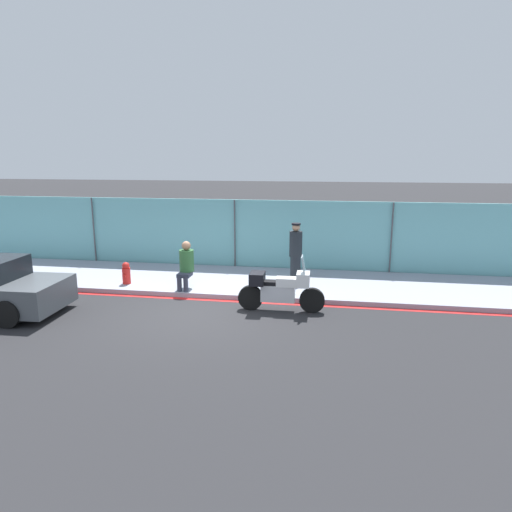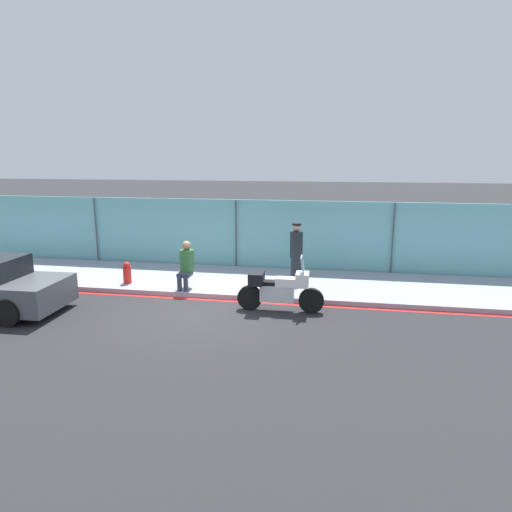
{
  "view_description": "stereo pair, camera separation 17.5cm",
  "coord_description": "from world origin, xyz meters",
  "views": [
    {
      "loc": [
        3.16,
        -10.42,
        3.84
      ],
      "look_at": [
        1.16,
        1.81,
        1.11
      ],
      "focal_mm": 32.0,
      "sensor_mm": 36.0,
      "label": 1
    },
    {
      "loc": [
        3.34,
        -10.39,
        3.84
      ],
      "look_at": [
        1.16,
        1.81,
        1.11
      ],
      "focal_mm": 32.0,
      "sensor_mm": 36.0,
      "label": 2
    }
  ],
  "objects": [
    {
      "name": "curb_paint_stripe",
      "position": [
        0.0,
        1.07,
        0.0
      ],
      "size": [
        38.03,
        0.18,
        0.01
      ],
      "color": "red",
      "rests_on": "ground_plane"
    },
    {
      "name": "sidewalk",
      "position": [
        0.0,
        2.8,
        0.07
      ],
      "size": [
        38.03,
        3.29,
        0.14
      ],
      "color": "#8E93A3",
      "rests_on": "ground_plane"
    },
    {
      "name": "ground_plane",
      "position": [
        0.0,
        0.0,
        0.0
      ],
      "size": [
        120.0,
        120.0,
        0.0
      ],
      "primitive_type": "plane",
      "color": "#262628"
    },
    {
      "name": "motorcycle",
      "position": [
        1.99,
        0.49,
        0.58
      ],
      "size": [
        2.18,
        0.51,
        1.44
      ],
      "rotation": [
        0.0,
        0.0,
        0.02
      ],
      "color": "black",
      "rests_on": "ground_plane"
    },
    {
      "name": "person_seated_on_curb",
      "position": [
        -0.82,
        1.64,
        0.88
      ],
      "size": [
        0.41,
        0.7,
        1.35
      ],
      "color": "#2D3342",
      "rests_on": "sidewalk"
    },
    {
      "name": "storefront_fence",
      "position": [
        0.0,
        4.54,
        1.2
      ],
      "size": [
        36.12,
        0.17,
        2.4
      ],
      "color": "#6BB2B7",
      "rests_on": "ground_plane"
    },
    {
      "name": "fire_hydrant",
      "position": [
        -2.72,
        1.79,
        0.45
      ],
      "size": [
        0.24,
        0.3,
        0.65
      ],
      "color": "red",
      "rests_on": "sidewalk"
    },
    {
      "name": "officer_standing",
      "position": [
        2.18,
        2.92,
        1.04
      ],
      "size": [
        0.38,
        0.38,
        1.76
      ],
      "color": "#1E2328",
      "rests_on": "sidewalk"
    }
  ]
}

